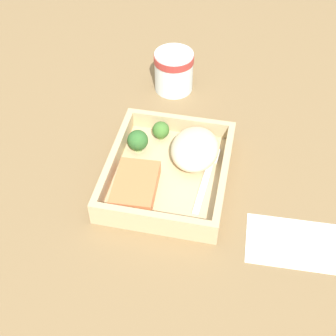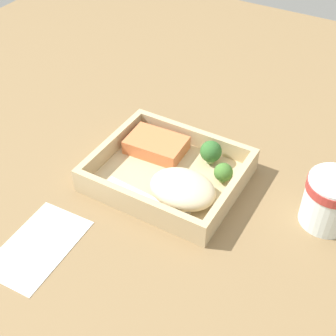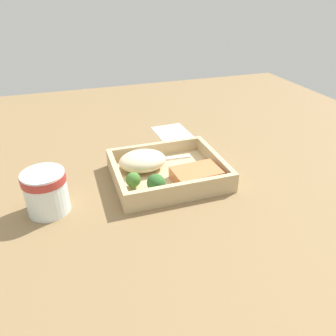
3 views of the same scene
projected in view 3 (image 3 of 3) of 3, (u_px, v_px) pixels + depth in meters
The scene contains 10 objects.
ground_plane at pixel (168, 182), 77.11cm from camera, with size 160.00×160.00×2.00cm, color olive.
takeout_tray at pixel (168, 176), 76.31cm from camera, with size 24.93×20.92×1.20cm, color tan.
tray_rim at pixel (168, 167), 75.19cm from camera, with size 24.93×20.92×3.33cm.
salmon_fillet at pixel (196, 175), 72.99cm from camera, with size 10.49×7.09×2.63cm, color #DB7443.
mashed_potatoes at pixel (143, 161), 76.76cm from camera, with size 11.19×8.69×4.45cm, color beige.
broccoli_floret_1 at pixel (156, 183), 68.01cm from camera, with size 3.87×3.87×4.37cm.
broccoli_floret_2 at pixel (133, 180), 69.92cm from camera, with size 3.25×3.25×3.65cm.
fork at pixel (155, 160), 81.28cm from camera, with size 15.88×2.71×0.44cm.
paper_cup at pixel (46, 190), 63.41cm from camera, with size 8.40×8.40×8.76cm.
receipt_slip at pixel (174, 135), 97.91cm from camera, with size 9.63×15.63×0.24cm, color white.
Camera 3 is at (20.68, 61.93, 40.14)cm, focal length 35.00 mm.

